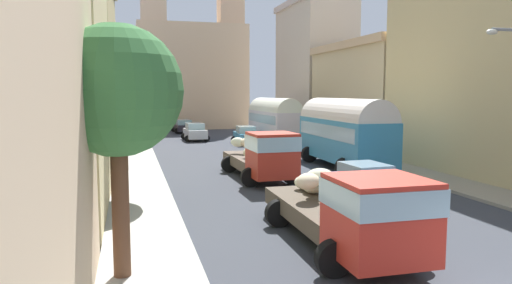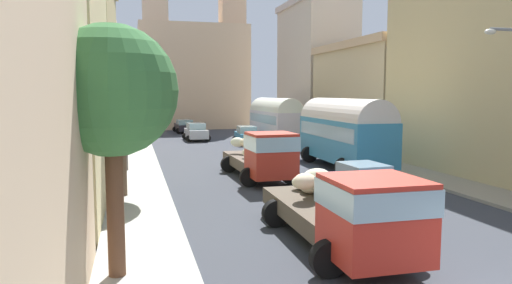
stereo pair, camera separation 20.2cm
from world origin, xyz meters
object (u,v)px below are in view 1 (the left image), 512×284
Objects in this scene: cargo_truck_0 at (350,209)px; pedestrian_1 at (126,154)px; car_0 at (195,132)px; car_2 at (365,182)px; cargo_truck_1 at (264,155)px; car_4 at (246,135)px; car_3 at (273,144)px; pedestrian_0 at (126,142)px; parked_bus_1 at (274,118)px; car_1 at (183,126)px; parked_bus_0 at (344,130)px.

cargo_truck_0 is 16.29m from pedestrian_1.
car_0 reaches higher than car_2.
cargo_truck_0 is 1.97× the size of car_2.
cargo_truck_1 is (0.65, 10.85, 0.06)m from cargo_truck_0.
cargo_truck_0 is at bearing -121.53° from car_2.
car_0 is at bearing 91.63° from cargo_truck_1.
car_4 is 2.14× the size of pedestrian_1.
car_3 reaches higher than car_4.
car_3 is 0.97× the size of car_4.
car_3 is 10.19m from pedestrian_0.
car_3 is at bearing -89.94° from car_4.
parked_bus_1 is 22.99m from car_2.
pedestrian_1 reaches higher than car_0.
car_1 is at bearing 118.49° from parked_bus_1.
car_2 is 0.97× the size of car_4.
car_2 is at bearing -45.11° from pedestrian_1.
pedestrian_1 is at bearing -103.07° from car_1.
cargo_truck_0 is 1.91× the size of car_4.
parked_bus_0 is at bearing -91.24° from parked_bus_1.
car_0 is at bearing 97.47° from car_2.
pedestrian_0 is (-9.90, 2.39, 0.19)m from car_3.
cargo_truck_1 reaches higher than car_1.
car_2 is at bearing -84.27° from car_1.
cargo_truck_1 is at bearing -59.60° from pedestrian_0.
parked_bus_0 is 15.05m from cargo_truck_0.
parked_bus_1 is 7.54m from car_0.
car_0 is at bearing 89.89° from cargo_truck_0.
parked_bus_1 is 3.20m from car_4.
cargo_truck_0 is 40.74m from car_1.
pedestrian_0 is at bearing 90.28° from pedestrian_1.
car_4 is at bearing -73.32° from car_1.
pedestrian_0 reaches higher than car_2.
parked_bus_0 reaches higher than car_1.
car_1 is (-0.04, 40.73, -0.53)m from cargo_truck_0.
cargo_truck_1 reaches higher than car_4.
cargo_truck_0 is 20.19m from car_3.
car_2 is 21.98m from car_4.
parked_bus_1 is 14.15m from pedestrian_0.
cargo_truck_1 is at bearing -33.04° from pedestrian_1.
parked_bus_1 reaches higher than pedestrian_0.
car_3 is at bearing 70.14° from cargo_truck_1.
parked_bus_1 is 1.94× the size of car_1.
pedestrian_1 is (-5.94, -25.58, 0.32)m from car_1.
parked_bus_0 is 1.22× the size of cargo_truck_1.
car_0 is at bearing 70.03° from pedestrian_1.
car_2 is 19.06m from pedestrian_0.
car_4 is at bearing 51.70° from pedestrian_1.
car_0 is 5.62m from car_4.
car_3 is at bearing 111.56° from parked_bus_0.
parked_bus_1 reaches higher than car_0.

